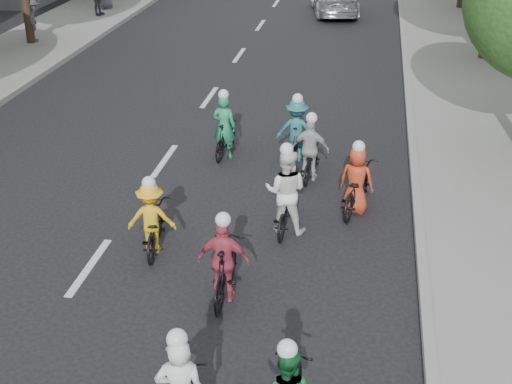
% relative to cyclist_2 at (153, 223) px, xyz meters
% --- Properties ---
extents(ground, '(120.00, 120.00, 0.00)m').
position_rel_cyclist_2_xyz_m(ground, '(-1.00, -0.81, -0.57)').
color(ground, black).
rests_on(ground, ground).
extents(curb_left, '(0.18, 80.00, 0.18)m').
position_rel_cyclist_2_xyz_m(curb_left, '(-7.05, 9.19, -0.48)').
color(curb_left, '#999993').
rests_on(curb_left, ground).
extents(sidewalk_right, '(4.00, 80.00, 0.15)m').
position_rel_cyclist_2_xyz_m(sidewalk_right, '(7.00, 9.19, -0.49)').
color(sidewalk_right, gray).
rests_on(sidewalk_right, ground).
extents(curb_right, '(0.18, 80.00, 0.18)m').
position_rel_cyclist_2_xyz_m(curb_right, '(5.05, 9.19, -0.48)').
color(curb_right, '#999993').
rests_on(curb_right, ground).
extents(cyclist_2, '(0.99, 1.77, 1.57)m').
position_rel_cyclist_2_xyz_m(cyclist_2, '(0.00, 0.00, 0.00)').
color(cyclist_2, black).
rests_on(cyclist_2, ground).
extents(cyclist_3, '(0.90, 1.75, 1.68)m').
position_rel_cyclist_2_xyz_m(cyclist_3, '(1.68, -1.36, 0.05)').
color(cyclist_3, black).
rests_on(cyclist_3, ground).
extents(cyclist_4, '(1.04, 1.99, 1.61)m').
position_rel_cyclist_2_xyz_m(cyclist_4, '(3.74, 2.30, 0.00)').
color(cyclist_4, black).
rests_on(cyclist_4, ground).
extents(cyclist_5, '(0.63, 1.54, 1.76)m').
position_rel_cyclist_2_xyz_m(cyclist_5, '(0.42, 4.72, 0.04)').
color(cyclist_5, black).
rests_on(cyclist_5, ground).
extents(cyclist_6, '(0.88, 1.77, 1.90)m').
position_rel_cyclist_2_xyz_m(cyclist_6, '(2.39, 1.21, 0.11)').
color(cyclist_6, black).
rests_on(cyclist_6, ground).
extents(cyclist_7, '(1.03, 1.55, 1.71)m').
position_rel_cyclist_2_xyz_m(cyclist_7, '(2.20, 4.82, 0.09)').
color(cyclist_7, black).
rests_on(cyclist_7, ground).
extents(cyclist_8, '(0.90, 1.58, 1.64)m').
position_rel_cyclist_2_xyz_m(cyclist_8, '(2.64, 3.76, -0.01)').
color(cyclist_8, black).
rests_on(cyclist_8, ground).
extents(spectator_0, '(1.00, 1.23, 1.65)m').
position_rel_cyclist_2_xyz_m(spectator_0, '(-9.11, 14.44, 0.41)').
color(spectator_0, '#4C4D58').
rests_on(spectator_0, sidewalk_left).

